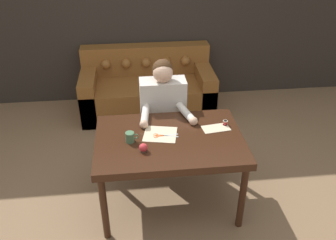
# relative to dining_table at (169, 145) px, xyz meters

# --- Properties ---
(ground_plane) EXTENTS (16.00, 16.00, 0.00)m
(ground_plane) POSITION_rel_dining_table_xyz_m (-0.11, -0.02, -0.66)
(ground_plane) COLOR #846647
(wall_back) EXTENTS (8.00, 0.06, 2.60)m
(wall_back) POSITION_rel_dining_table_xyz_m (-0.11, 2.25, 0.64)
(wall_back) COLOR #2D2823
(wall_back) RESTS_ON ground_plane
(dining_table) EXTENTS (1.28, 0.88, 0.73)m
(dining_table) POSITION_rel_dining_table_xyz_m (0.00, 0.00, 0.00)
(dining_table) COLOR #381E11
(dining_table) RESTS_ON ground_plane
(couch) EXTENTS (1.74, 0.84, 0.84)m
(couch) POSITION_rel_dining_table_xyz_m (-0.09, 1.83, -0.35)
(couch) COLOR brown
(couch) RESTS_ON ground_plane
(person) EXTENTS (0.53, 0.61, 1.20)m
(person) POSITION_rel_dining_table_xyz_m (0.00, 0.61, -0.04)
(person) COLOR #33281E
(person) RESTS_ON ground_plane
(pattern_paper_main) EXTENTS (0.33, 0.31, 0.00)m
(pattern_paper_main) POSITION_rel_dining_table_xyz_m (-0.08, 0.06, 0.08)
(pattern_paper_main) COLOR beige
(pattern_paper_main) RESTS_ON dining_table
(pattern_paper_offcut) EXTENTS (0.26, 0.16, 0.00)m
(pattern_paper_offcut) POSITION_rel_dining_table_xyz_m (0.43, 0.10, 0.08)
(pattern_paper_offcut) COLOR beige
(pattern_paper_offcut) RESTS_ON dining_table
(scissors) EXTENTS (0.22, 0.08, 0.01)m
(scissors) POSITION_rel_dining_table_xyz_m (-0.07, 0.03, 0.08)
(scissors) COLOR silver
(scissors) RESTS_ON dining_table
(mug) EXTENTS (0.11, 0.08, 0.09)m
(mug) POSITION_rel_dining_table_xyz_m (-0.34, -0.02, 0.12)
(mug) COLOR #47704C
(mug) RESTS_ON dining_table
(thread_spool) EXTENTS (0.04, 0.04, 0.05)m
(thread_spool) POSITION_rel_dining_table_xyz_m (0.53, 0.15, 0.10)
(thread_spool) COLOR red
(thread_spool) RESTS_ON dining_table
(pin_cushion) EXTENTS (0.07, 0.07, 0.07)m
(pin_cushion) POSITION_rel_dining_table_xyz_m (-0.23, -0.17, 0.11)
(pin_cushion) COLOR #4C3828
(pin_cushion) RESTS_ON dining_table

